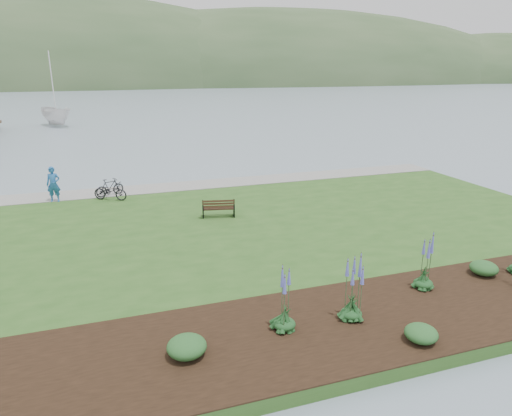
% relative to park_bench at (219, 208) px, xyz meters
% --- Properties ---
extents(ground, '(600.00, 600.00, 0.00)m').
position_rel_park_bench_xyz_m(ground, '(-0.53, -0.49, -0.87)').
color(ground, slate).
rests_on(ground, ground).
extents(lawn, '(34.00, 20.00, 0.40)m').
position_rel_park_bench_xyz_m(lawn, '(-0.53, -2.49, -0.67)').
color(lawn, '#284F1C').
rests_on(lawn, ground).
extents(shoreline_path, '(34.00, 2.20, 0.03)m').
position_rel_park_bench_xyz_m(shoreline_path, '(-0.53, 6.41, -0.45)').
color(shoreline_path, gray).
rests_on(shoreline_path, lawn).
extents(garden_bed, '(24.00, 4.40, 0.04)m').
position_rel_park_bench_xyz_m(garden_bed, '(2.47, -10.29, -0.45)').
color(garden_bed, black).
rests_on(garden_bed, lawn).
extents(far_hillside, '(580.00, 80.00, 38.00)m').
position_rel_park_bench_xyz_m(far_hillside, '(19.47, 169.51, -0.87)').
color(far_hillside, '#344F2C').
rests_on(far_hillside, ground).
extents(park_bench, '(1.61, 0.92, 0.94)m').
position_rel_park_bench_xyz_m(park_bench, '(0.00, 0.00, 0.00)').
color(park_bench, black).
rests_on(park_bench, lawn).
extents(person, '(0.86, 0.64, 2.22)m').
position_rel_park_bench_xyz_m(person, '(-7.62, 5.38, 0.64)').
color(person, '#235EA0').
rests_on(person, lawn).
extents(bicycle_a, '(1.46, 1.94, 0.97)m').
position_rel_park_bench_xyz_m(bicycle_a, '(-4.80, 4.73, 0.02)').
color(bicycle_a, black).
rests_on(bicycle_a, lawn).
extents(bicycle_b, '(1.12, 1.67, 0.98)m').
position_rel_park_bench_xyz_m(bicycle_b, '(-4.80, 5.60, 0.02)').
color(bicycle_b, black).
rests_on(bicycle_b, lawn).
extents(sailboat, '(14.80, 14.90, 29.13)m').
position_rel_park_bench_xyz_m(sailboat, '(-10.24, 43.68, -0.87)').
color(sailboat, silver).
rests_on(sailboat, ground).
extents(echium_0, '(0.62, 0.62, 2.15)m').
position_rel_park_bench_xyz_m(echium_0, '(1.32, -10.18, 0.49)').
color(echium_0, '#163D1C').
rests_on(echium_0, garden_bed).
extents(echium_1, '(0.62, 0.62, 2.07)m').
position_rel_park_bench_xyz_m(echium_1, '(4.48, -9.26, 0.35)').
color(echium_1, '#163D1C').
rests_on(echium_1, garden_bed).
extents(echium_4, '(0.62, 0.62, 2.25)m').
position_rel_park_bench_xyz_m(echium_4, '(-0.69, -10.09, 0.43)').
color(echium_4, '#163D1C').
rests_on(echium_4, garden_bed).
extents(shrub_0, '(0.99, 0.99, 0.50)m').
position_rel_park_bench_xyz_m(shrub_0, '(-3.43, -10.43, -0.18)').
color(shrub_0, '#1E4C21').
rests_on(shrub_0, garden_bed).
extents(shrub_1, '(0.86, 0.86, 0.43)m').
position_rel_park_bench_xyz_m(shrub_1, '(2.47, -11.74, -0.21)').
color(shrub_1, '#1E4C21').
rests_on(shrub_1, garden_bed).
extents(shrub_2, '(0.93, 0.93, 0.47)m').
position_rel_park_bench_xyz_m(shrub_2, '(7.10, -9.09, -0.19)').
color(shrub_2, '#1E4C21').
rests_on(shrub_2, garden_bed).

